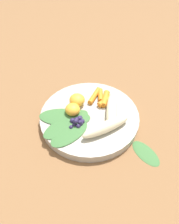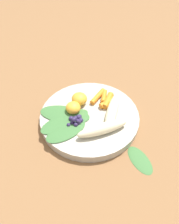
# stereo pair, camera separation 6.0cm
# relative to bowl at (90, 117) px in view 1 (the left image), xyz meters

# --- Properties ---
(ground_plane) EXTENTS (2.40, 2.40, 0.00)m
(ground_plane) POSITION_rel_bowl_xyz_m (0.00, 0.00, -0.01)
(ground_plane) COLOR brown
(bowl) EXTENTS (0.27, 0.27, 0.02)m
(bowl) POSITION_rel_bowl_xyz_m (0.00, 0.00, 0.00)
(bowl) COLOR #B2AD9E
(bowl) RESTS_ON ground_plane
(banana_peeled_left) EXTENTS (0.09, 0.13, 0.03)m
(banana_peeled_left) POSITION_rel_bowl_xyz_m (0.05, 0.04, 0.03)
(banana_peeled_left) COLOR beige
(banana_peeled_left) RESTS_ON bowl
(banana_peeled_right) EXTENTS (0.09, 0.13, 0.03)m
(banana_peeled_right) POSITION_rel_bowl_xyz_m (0.06, -0.03, 0.03)
(banana_peeled_right) COLOR beige
(banana_peeled_right) RESTS_ON bowl
(orange_segment_near) EXTENTS (0.04, 0.04, 0.03)m
(orange_segment_near) POSITION_rel_bowl_xyz_m (-0.04, -0.02, 0.03)
(orange_segment_near) COLOR #F4A833
(orange_segment_near) RESTS_ON bowl
(orange_segment_far) EXTENTS (0.04, 0.04, 0.03)m
(orange_segment_far) POSITION_rel_bowl_xyz_m (-0.05, 0.02, 0.03)
(orange_segment_far) COLOR #F4A833
(orange_segment_far) RESTS_ON bowl
(carrot_front) EXTENTS (0.03, 0.05, 0.02)m
(carrot_front) POSITION_rel_bowl_xyz_m (0.01, 0.06, 0.02)
(carrot_front) COLOR orange
(carrot_front) RESTS_ON bowl
(carrot_mid_left) EXTENTS (0.04, 0.06, 0.02)m
(carrot_mid_left) POSITION_rel_bowl_xyz_m (0.01, 0.07, 0.02)
(carrot_mid_left) COLOR orange
(carrot_mid_left) RESTS_ON bowl
(carrot_mid_right) EXTENTS (0.04, 0.05, 0.01)m
(carrot_mid_right) POSITION_rel_bowl_xyz_m (-0.01, 0.08, 0.02)
(carrot_mid_right) COLOR orange
(carrot_mid_right) RESTS_ON bowl
(carrot_rear) EXTENTS (0.02, 0.07, 0.01)m
(carrot_rear) POSITION_rel_bowl_xyz_m (-0.02, 0.07, 0.02)
(carrot_rear) COLOR orange
(carrot_rear) RESTS_ON bowl
(blueberry_pile) EXTENTS (0.04, 0.05, 0.02)m
(blueberry_pile) POSITION_rel_bowl_xyz_m (-0.01, -0.04, 0.02)
(blueberry_pile) COLOR #2D234C
(blueberry_pile) RESTS_ON bowl
(kale_leaf_left) EXTENTS (0.15, 0.12, 0.00)m
(kale_leaf_left) POSITION_rel_bowl_xyz_m (-0.05, -0.04, 0.01)
(kale_leaf_left) COLOR #3D7038
(kale_leaf_left) RESTS_ON bowl
(kale_leaf_right) EXTENTS (0.09, 0.15, 0.00)m
(kale_leaf_right) POSITION_rel_bowl_xyz_m (-0.03, -0.06, 0.01)
(kale_leaf_right) COLOR #3D7038
(kale_leaf_right) RESTS_ON bowl
(kale_leaf_rear) EXTENTS (0.08, 0.12, 0.00)m
(kale_leaf_rear) POSITION_rel_bowl_xyz_m (-0.01, -0.08, 0.01)
(kale_leaf_rear) COLOR #3D7038
(kale_leaf_rear) RESTS_ON bowl
(kale_leaf_stray) EXTENTS (0.10, 0.07, 0.01)m
(kale_leaf_stray) POSITION_rel_bowl_xyz_m (0.18, -0.02, -0.01)
(kale_leaf_stray) COLOR #3D7038
(kale_leaf_stray) RESTS_ON ground_plane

